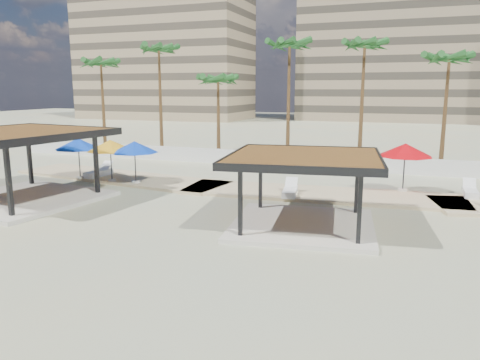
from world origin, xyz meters
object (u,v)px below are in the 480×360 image
Objects in this scene: umbrella_a at (78,144)px; umbrella_c at (405,150)px; lounger_d at (470,192)px; lounger_b at (290,191)px; pavilion_west at (20,159)px; pavilion_central at (304,184)px; lounger_a at (99,173)px.

umbrella_c reaches higher than umbrella_a.
lounger_b is at bearing 109.32° from lounger_d.
pavilion_central is at bearing 9.13° from pavilion_west.
pavilion_west is 3.94× the size of lounger_d.
umbrella_a is 20.70m from umbrella_c.
pavilion_west is at bearing -154.84° from umbrella_c.
lounger_d is at bearing 8.17° from umbrella_a.
lounger_a is (-15.79, 6.45, -1.57)m from pavilion_central.
lounger_d is (23.19, 9.25, -1.96)m from pavilion_west.
umbrella_a is at bearing 97.94° from lounger_d.
pavilion_west is 3.57× the size of lounger_a.
pavilion_west is at bearing -176.95° from lounger_a.
pavilion_west is at bearing 111.51° from lounger_d.
pavilion_west is at bearing 174.07° from pavilion_central.
umbrella_a is 1.76× the size of lounger_d.
lounger_a is (-19.80, -2.23, -2.20)m from umbrella_c.
umbrella_c reaches higher than lounger_d.
umbrella_c is 4.23m from lounger_d.
pavilion_central is at bearing -17.84° from umbrella_a.
lounger_d is at bearing 41.03° from pavilion_central.
umbrella_c is 7.19m from lounger_b.
lounger_a is at bearing 76.44° from lounger_b.
pavilion_west reaches higher than lounger_a.
lounger_a is at bearing 99.02° from pavilion_west.
umbrella_a is at bearing 81.28° from lounger_b.
umbrella_a is 2.49m from lounger_a.
pavilion_west is at bearing -81.79° from umbrella_a.
pavilion_central is 9.58m from umbrella_c.
pavilion_west is (-15.57, -0.52, 0.37)m from pavilion_central.
umbrella_a is 1.60× the size of lounger_a.
umbrella_c reaches higher than lounger_b.
lounger_b is at bearing 0.20° from umbrella_a.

